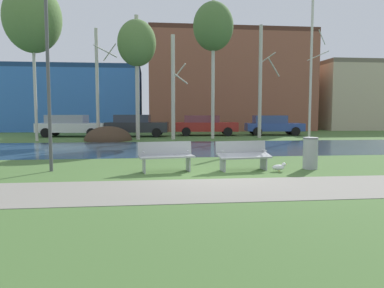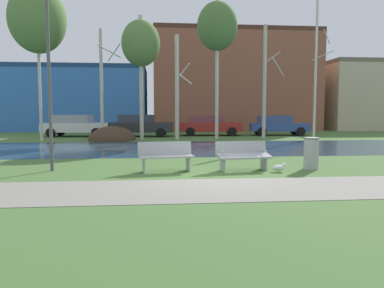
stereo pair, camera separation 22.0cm
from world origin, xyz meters
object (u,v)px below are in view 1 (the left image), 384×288
Objects in this scene: bench_right at (243,155)px; parked_wagon_fourth_blue at (273,125)px; trash_bin at (310,153)px; seagull at (279,167)px; bench_left at (166,156)px; streetlamp at (47,41)px; parked_hatch_third_red at (205,125)px; parked_van_nearest_white at (71,125)px; parked_sedan_second_dark at (136,125)px.

parked_wagon_fourth_blue reaches higher than bench_right.
trash_bin is 1.24m from seagull.
bench_left is 4.42m from trash_bin.
trash_bin is 8.45m from streetlamp.
seagull is 7.64m from streetlamp.
seagull is 16.65m from parked_hatch_third_red.
bench_right is 18.11m from parked_van_nearest_white.
trash_bin is 0.17× the size of streetlamp.
trash_bin is at bearing 0.28° from bench_left.
parked_wagon_fourth_blue reaches higher than seagull.
parked_hatch_third_red is (9.60, 0.18, -0.02)m from parked_van_nearest_white.
streetlamp is at bearing 176.78° from trash_bin.
parked_sedan_second_dark is at bearing -177.69° from parked_wagon_fourth_blue.
bench_right is at bearing -4.64° from streetlamp.
bench_left is at bearing -179.72° from trash_bin.
bench_left reaches higher than seagull.
seagull is at bearing -20.14° from bench_right.
trash_bin is 0.20× the size of parked_van_nearest_white.
parked_sedan_second_dark is (-4.74, 16.04, 0.68)m from seagull.
parked_hatch_third_red is at bearing 77.53° from bench_left.
bench_right is at bearing 159.86° from seagull.
trash_bin is at bearing -87.11° from parked_hatch_third_red.
bench_right is 0.37× the size of parked_sedan_second_dark.
parked_van_nearest_white is at bearing 179.97° from parked_wagon_fourth_blue.
parked_van_nearest_white reaches higher than bench_left.
parked_hatch_third_red is at bearing 92.89° from trash_bin.
bench_left is 0.34× the size of parked_van_nearest_white.
parked_sedan_second_dark is (1.93, 15.22, -2.95)m from streetlamp.
trash_bin is at bearing -104.88° from parked_wagon_fourth_blue.
streetlamp is 1.30× the size of parked_wagon_fourth_blue.
bench_left is at bearing -102.47° from parked_hatch_third_red.
parked_hatch_third_red reaches higher than bench_left.
streetlamp is (-6.67, 0.82, 3.63)m from seagull.
bench_right is at bearing -76.57° from parked_sedan_second_dark.
parked_hatch_third_red is at bearing 177.90° from parked_wagon_fourth_blue.
bench_right is 0.34× the size of parked_van_nearest_white.
bench_right is 0.38× the size of parked_wagon_fourth_blue.
bench_right is at bearing -179.41° from trash_bin.
bench_left is 0.35× the size of parked_hatch_third_red.
bench_left is 18.28m from parked_wagon_fourth_blue.
parked_van_nearest_white is 1.04× the size of parked_hatch_third_red.
bench_left is 0.29× the size of streetlamp.
streetlamp reaches higher than seagull.
streetlamp reaches higher than trash_bin.
seagull is 0.10× the size of parked_hatch_third_red.
trash_bin is 0.22× the size of parked_wagon_fourth_blue.
parked_sedan_second_dark is 0.96× the size of parked_hatch_third_red.
streetlamp is (-7.79, 0.44, 3.26)m from trash_bin.
seagull is 0.10× the size of parked_sedan_second_dark.
trash_bin is 0.22× the size of parked_sedan_second_dark.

